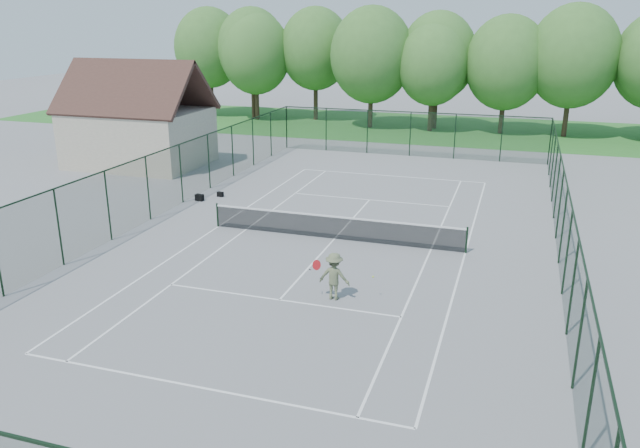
% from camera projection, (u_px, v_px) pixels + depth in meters
% --- Properties ---
extents(ground, '(140.00, 140.00, 0.00)m').
position_uv_depth(ground, '(334.00, 239.00, 26.60)').
color(ground, gray).
rests_on(ground, ground).
extents(grass_far, '(80.00, 16.00, 0.01)m').
position_uv_depth(grass_far, '(434.00, 128.00, 53.72)').
color(grass_far, '#327C2D').
rests_on(grass_far, ground).
extents(court_lines, '(11.05, 23.85, 0.01)m').
position_uv_depth(court_lines, '(334.00, 239.00, 26.60)').
color(court_lines, white).
rests_on(court_lines, ground).
extents(tennis_net, '(11.08, 0.08, 1.10)m').
position_uv_depth(tennis_net, '(334.00, 226.00, 26.42)').
color(tennis_net, black).
rests_on(tennis_net, ground).
extents(fence_enclosure, '(18.05, 36.05, 3.02)m').
position_uv_depth(fence_enclosure, '(335.00, 204.00, 26.11)').
color(fence_enclosure, '#18321E').
rests_on(fence_enclosure, ground).
extents(utility_building, '(8.60, 6.27, 6.63)m').
position_uv_depth(utility_building, '(137.00, 116.00, 39.34)').
color(utility_building, beige).
rests_on(utility_building, ground).
extents(tree_line_far, '(39.40, 6.40, 9.70)m').
position_uv_depth(tree_line_far, '(438.00, 57.00, 51.85)').
color(tree_line_far, '#472F22').
rests_on(tree_line_far, ground).
extents(sports_bag_a, '(0.45, 0.31, 0.34)m').
position_uv_depth(sports_bag_a, '(199.00, 198.00, 32.18)').
color(sports_bag_a, black).
rests_on(sports_bag_a, ground).
extents(sports_bag_b, '(0.35, 0.23, 0.25)m').
position_uv_depth(sports_bag_b, '(220.00, 194.00, 32.94)').
color(sports_bag_b, black).
rests_on(sports_bag_b, ground).
extents(tennis_player, '(2.13, 0.81, 1.62)m').
position_uv_depth(tennis_player, '(334.00, 276.00, 20.67)').
color(tennis_player, '#626A49').
rests_on(tennis_player, ground).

